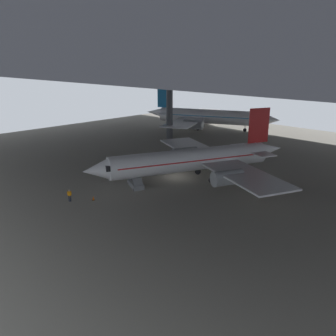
% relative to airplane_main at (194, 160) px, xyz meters
% --- Properties ---
extents(ground_plane, '(110.00, 110.00, 0.00)m').
position_rel_airplane_main_xyz_m(ground_plane, '(-3.05, -0.78, -3.27)').
color(ground_plane, gray).
extents(hangar_structure, '(121.00, 99.00, 18.44)m').
position_rel_airplane_main_xyz_m(hangar_structure, '(-3.10, 12.96, 14.55)').
color(hangar_structure, '#4C4F54').
rests_on(hangar_structure, ground_plane).
extents(airplane_main, '(31.37, 31.38, 10.47)m').
position_rel_airplane_main_xyz_m(airplane_main, '(0.00, 0.00, 0.00)').
color(airplane_main, white).
rests_on(airplane_main, ground_plane).
extents(boarding_stairs, '(4.22, 2.86, 4.45)m').
position_rel_airplane_main_xyz_m(boarding_stairs, '(-4.09, -8.23, -2.55)').
color(boarding_stairs, slate).
rests_on(boarding_stairs, ground_plane).
extents(crew_worker_near_nose, '(0.40, 0.45, 1.66)m').
position_rel_airplane_main_xyz_m(crew_worker_near_nose, '(-5.80, -17.94, -2.32)').
color(crew_worker_near_nose, '#232838').
rests_on(crew_worker_near_nose, ground_plane).
extents(crew_worker_by_stairs, '(0.55, 0.23, 1.65)m').
position_rel_airplane_main_xyz_m(crew_worker_by_stairs, '(-5.27, -6.45, -2.32)').
color(crew_worker_by_stairs, '#232838').
rests_on(crew_worker_by_stairs, ground_plane).
extents(airplane_distant, '(34.25, 34.31, 11.35)m').
position_rel_airplane_main_xyz_m(airplane_distant, '(-24.79, 34.50, 0.16)').
color(airplane_distant, white).
rests_on(airplane_distant, ground_plane).
extents(traffic_cone_orange, '(0.36, 0.36, 0.60)m').
position_rel_airplane_main_xyz_m(traffic_cone_orange, '(-4.03, -15.51, -2.97)').
color(traffic_cone_orange, black).
rests_on(traffic_cone_orange, ground_plane).
extents(baggage_tug, '(2.33, 2.46, 0.90)m').
position_rel_airplane_main_xyz_m(baggage_tug, '(-3.85, 10.66, -2.74)').
color(baggage_tug, yellow).
rests_on(baggage_tug, ground_plane).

